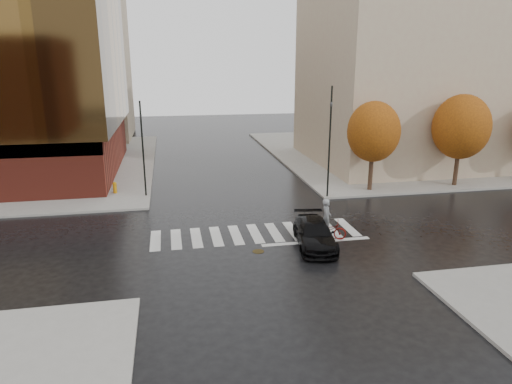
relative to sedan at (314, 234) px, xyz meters
The scene contains 13 objects.
ground 3.32m from the sedan, 146.43° to the left, with size 120.00×120.00×0.00m, color black.
sidewalk_ne 29.23m from the sedan, 51.27° to the left, with size 30.00×30.00×0.15m, color gray.
crosswalk 3.62m from the sedan, 139.70° to the left, with size 12.00×3.00×0.01m, color silver.
building_ne_tan 25.09m from the sedan, 52.77° to the left, with size 16.00×16.00×18.00m, color tan.
building_nw_far 44.11m from the sedan, 115.75° to the left, with size 14.00×12.00×20.00m, color tan.
tree_ne_a 12.33m from the sedan, 51.62° to the left, with size 3.80×3.80×6.50m.
tree_ne_b 17.45m from the sedan, 32.78° to the left, with size 4.20×4.20×6.89m.
sedan is the anchor object (origin of this frame).
cyclist 1.27m from the sedan, 39.24° to the left, with size 2.11×1.36×2.27m.
traffic_light_nw 14.42m from the sedan, 129.84° to the left, with size 0.18×0.15×6.63m.
traffic_light_ne 9.67m from the sedan, 66.11° to the left, with size 0.19×0.22×7.64m.
fire_hydrant 16.29m from the sedan, 133.57° to the left, with size 0.29×0.29×0.83m.
manhole 3.11m from the sedan, behind, with size 0.60×0.60×0.01m, color #3E3116.
Camera 1 is at (-4.52, -23.08, 9.33)m, focal length 32.00 mm.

